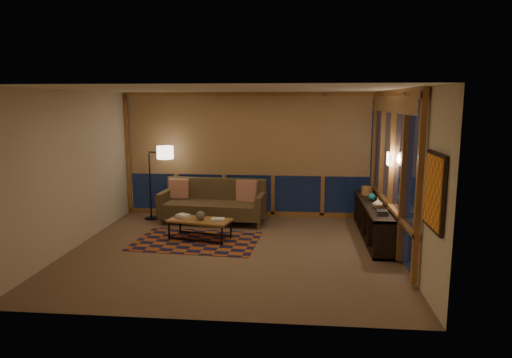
# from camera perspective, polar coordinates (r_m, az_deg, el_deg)

# --- Properties ---
(floor) EXTENTS (5.50, 5.00, 0.01)m
(floor) POSITION_cam_1_polar(r_m,az_deg,el_deg) (7.86, -2.92, -8.94)
(floor) COLOR #88654D
(floor) RESTS_ON ground
(ceiling) EXTENTS (5.50, 5.00, 0.01)m
(ceiling) POSITION_cam_1_polar(r_m,az_deg,el_deg) (7.45, -3.11, 11.15)
(ceiling) COLOR #EFE7C9
(ceiling) RESTS_ON walls
(walls) EXTENTS (5.51, 5.01, 2.70)m
(walls) POSITION_cam_1_polar(r_m,az_deg,el_deg) (7.54, -3.01, 0.83)
(walls) COLOR beige
(walls) RESTS_ON floor
(window_wall_back) EXTENTS (5.30, 0.16, 2.60)m
(window_wall_back) POSITION_cam_1_polar(r_m,az_deg,el_deg) (9.92, -0.96, 3.01)
(window_wall_back) COLOR brown
(window_wall_back) RESTS_ON walls
(window_wall_right) EXTENTS (0.16, 3.70, 2.60)m
(window_wall_right) POSITION_cam_1_polar(r_m,az_deg,el_deg) (8.20, 16.50, 1.17)
(window_wall_right) COLOR brown
(window_wall_right) RESTS_ON walls
(wall_art) EXTENTS (0.06, 0.74, 0.94)m
(wall_art) POSITION_cam_1_polar(r_m,az_deg,el_deg) (5.84, 21.35, -1.46)
(wall_art) COLOR #EF5127
(wall_art) RESTS_ON walls
(wall_sconce) EXTENTS (0.12, 0.18, 0.22)m
(wall_sconce) POSITION_cam_1_polar(r_m,az_deg,el_deg) (8.02, 16.35, 2.43)
(wall_sconce) COLOR #FFE8C2
(wall_sconce) RESTS_ON walls
(sofa) EXTENTS (2.21, 1.03, 0.88)m
(sofa) POSITION_cam_1_polar(r_m,az_deg,el_deg) (9.52, -5.44, -2.89)
(sofa) COLOR brown
(sofa) RESTS_ON floor
(pillow_left) EXTENTS (0.42, 0.16, 0.41)m
(pillow_left) POSITION_cam_1_polar(r_m,az_deg,el_deg) (9.89, -9.60, -1.28)
(pillow_left) COLOR #B42906
(pillow_left) RESTS_ON sofa
(pillow_right) EXTENTS (0.46, 0.24, 0.44)m
(pillow_right) POSITION_cam_1_polar(r_m,az_deg,el_deg) (9.50, -1.16, -1.52)
(pillow_right) COLOR #B42906
(pillow_right) RESTS_ON sofa
(area_rug) EXTENTS (2.28, 1.61, 0.01)m
(area_rug) POSITION_cam_1_polar(r_m,az_deg,el_deg) (8.41, -7.46, -7.71)
(area_rug) COLOR #9D4B20
(area_rug) RESTS_ON floor
(coffee_table) EXTENTS (1.22, 0.76, 0.38)m
(coffee_table) POSITION_cam_1_polar(r_m,az_deg,el_deg) (8.47, -7.00, -6.27)
(coffee_table) COLOR brown
(coffee_table) RESTS_ON floor
(book_stack_a) EXTENTS (0.28, 0.27, 0.07)m
(book_stack_a) POSITION_cam_1_polar(r_m,az_deg,el_deg) (8.56, -9.13, -4.61)
(book_stack_a) COLOR white
(book_stack_a) RESTS_ON coffee_table
(book_stack_b) EXTENTS (0.22, 0.18, 0.04)m
(book_stack_b) POSITION_cam_1_polar(r_m,az_deg,el_deg) (8.28, -4.83, -5.09)
(book_stack_b) COLOR white
(book_stack_b) RESTS_ON coffee_table
(ceramic_pot) EXTENTS (0.23, 0.23, 0.17)m
(ceramic_pot) POSITION_cam_1_polar(r_m,az_deg,el_deg) (8.36, -6.96, -4.53)
(ceramic_pot) COLOR #2F2F31
(ceramic_pot) RESTS_ON coffee_table
(floor_lamp) EXTENTS (0.56, 0.40, 1.59)m
(floor_lamp) POSITION_cam_1_polar(r_m,az_deg,el_deg) (9.97, -13.12, -0.44)
(floor_lamp) COLOR black
(floor_lamp) RESTS_ON floor
(bookshelf) EXTENTS (0.40, 2.59, 0.65)m
(bookshelf) POSITION_cam_1_polar(r_m,az_deg,el_deg) (8.76, 14.45, -5.06)
(bookshelf) COLOR #34251B
(bookshelf) RESTS_ON floor
(basket) EXTENTS (0.26, 0.26, 0.17)m
(basket) POSITION_cam_1_polar(r_m,az_deg,el_deg) (9.44, 13.69, -1.42)
(basket) COLOR #B07635
(basket) RESTS_ON bookshelf
(teal_bowl) EXTENTS (0.16, 0.16, 0.14)m
(teal_bowl) POSITION_cam_1_polar(r_m,az_deg,el_deg) (8.93, 14.29, -2.17)
(teal_bowl) COLOR #1B7B7B
(teal_bowl) RESTS_ON bookshelf
(vase) EXTENTS (0.21, 0.21, 0.19)m
(vase) POSITION_cam_1_polar(r_m,az_deg,el_deg) (8.30, 14.98, -2.95)
(vase) COLOR tan
(vase) RESTS_ON bookshelf
(shelf_book_stack) EXTENTS (0.23, 0.27, 0.07)m
(shelf_book_stack) POSITION_cam_1_polar(r_m,az_deg,el_deg) (7.89, 15.48, -4.07)
(shelf_book_stack) COLOR white
(shelf_book_stack) RESTS_ON bookshelf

